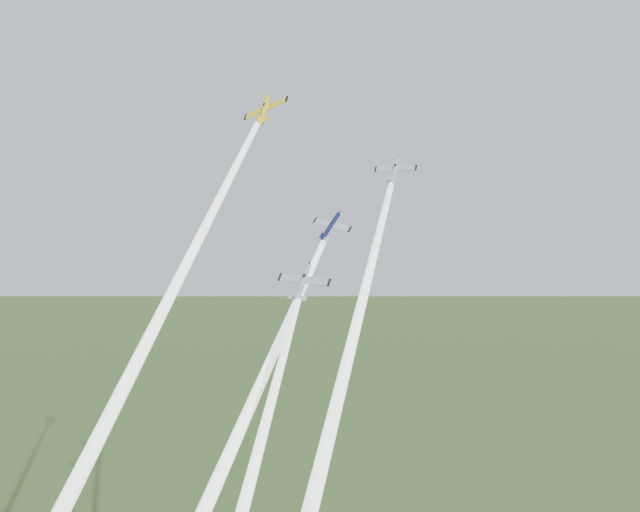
% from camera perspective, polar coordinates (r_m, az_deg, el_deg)
% --- Properties ---
extents(plane_yellow, '(8.31, 9.47, 9.39)m').
position_cam_1_polar(plane_yellow, '(129.56, -3.97, 10.34)').
color(plane_yellow, yellow).
extents(smoke_trail_yellow, '(20.48, 50.25, 60.11)m').
position_cam_1_polar(smoke_trail_yellow, '(106.94, -11.77, -5.14)').
color(smoke_trail_yellow, white).
extents(plane_navy, '(9.15, 7.16, 7.19)m').
position_cam_1_polar(plane_navy, '(127.27, 0.75, 2.13)').
color(plane_navy, '#0D153D').
extents(smoke_trail_navy, '(18.01, 36.42, 44.20)m').
position_cam_1_polar(smoke_trail_navy, '(112.85, -4.76, -10.13)').
color(smoke_trail_navy, white).
extents(plane_silver_right, '(7.96, 6.86, 6.06)m').
position_cam_1_polar(plane_silver_right, '(128.83, 5.34, 6.11)').
color(plane_silver_right, '#B5BCC4').
extents(smoke_trail_silver_right, '(12.33, 43.32, 50.03)m').
position_cam_1_polar(smoke_trail_silver_right, '(108.09, 1.97, -7.42)').
color(smoke_trail_silver_right, white).
extents(plane_silver_low, '(9.37, 7.39, 7.47)m').
position_cam_1_polar(plane_silver_low, '(116.80, -1.23, -1.87)').
color(plane_silver_low, '#AAB0B8').
extents(smoke_trail_silver_low, '(9.49, 40.69, 46.53)m').
position_cam_1_polar(smoke_trail_silver_low, '(102.08, -5.35, -16.91)').
color(smoke_trail_silver_low, white).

